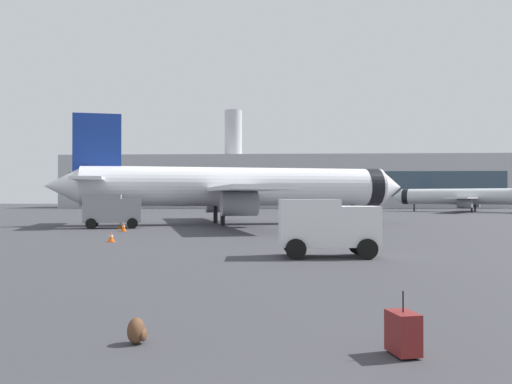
% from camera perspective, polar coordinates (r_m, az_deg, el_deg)
% --- Properties ---
extents(airplane_at_gate, '(35.26, 32.13, 10.50)m').
position_cam_1_polar(airplane_at_gate, '(53.24, -2.05, 0.52)').
color(airplane_at_gate, white).
rests_on(airplane_at_gate, ground).
extents(airplane_taxiing, '(24.56, 22.65, 7.80)m').
position_cam_1_polar(airplane_taxiing, '(102.87, 21.26, -0.47)').
color(airplane_taxiing, silver).
rests_on(airplane_taxiing, ground).
extents(service_truck, '(5.20, 3.53, 2.90)m').
position_cam_1_polar(service_truck, '(48.04, -14.99, -1.80)').
color(service_truck, gray).
rests_on(service_truck, ground).
extents(cargo_van, '(4.50, 2.54, 2.60)m').
position_cam_1_polar(cargo_van, '(24.49, 7.49, -3.44)').
color(cargo_van, white).
rests_on(cargo_van, ground).
extents(safety_cone_near, '(0.44, 0.44, 0.60)m').
position_cam_1_polar(safety_cone_near, '(47.43, -14.13, -3.40)').
color(safety_cone_near, '#F2590C').
rests_on(safety_cone_near, ground).
extents(safety_cone_mid, '(0.44, 0.44, 0.76)m').
position_cam_1_polar(safety_cone_mid, '(42.44, 9.93, -3.65)').
color(safety_cone_mid, '#F2590C').
rests_on(safety_cone_mid, ground).
extents(safety_cone_far, '(0.44, 0.44, 0.72)m').
position_cam_1_polar(safety_cone_far, '(43.40, -13.82, -3.59)').
color(safety_cone_far, '#F2590C').
rests_on(safety_cone_far, ground).
extents(safety_cone_outer, '(0.44, 0.44, 0.61)m').
position_cam_1_polar(safety_cone_outer, '(33.50, -15.05, -4.60)').
color(safety_cone_outer, '#F2590C').
rests_on(safety_cone_outer, ground).
extents(rolling_suitcase, '(0.55, 0.72, 1.10)m').
position_cam_1_polar(rolling_suitcase, '(9.81, 15.28, -14.14)').
color(rolling_suitcase, maroon).
rests_on(rolling_suitcase, ground).
extents(traveller_backpack, '(0.36, 0.40, 0.48)m').
position_cam_1_polar(traveller_backpack, '(10.47, -12.47, -14.16)').
color(traveller_backpack, brown).
rests_on(traveller_backpack, ground).
extents(terminal_building, '(107.50, 22.13, 24.74)m').
position_cam_1_polar(terminal_building, '(136.87, 2.88, 1.07)').
color(terminal_building, '#B2B2B7').
rests_on(terminal_building, ground).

